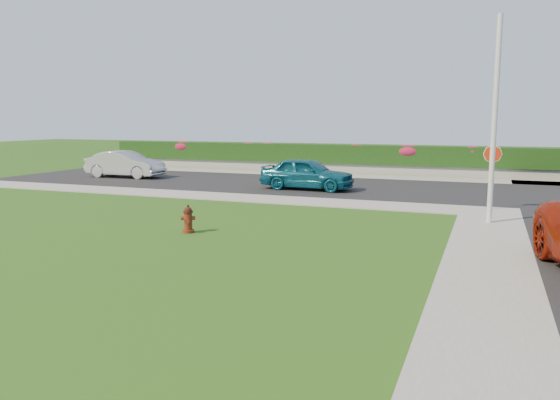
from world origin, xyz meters
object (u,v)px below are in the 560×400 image
at_px(sedan_teal, 307,173).
at_px(utility_pole, 494,121).
at_px(fire_hydrant, 188,220).
at_px(stop_sign, 492,162).
at_px(sedan_silver, 125,164).

height_order(sedan_teal, utility_pole, utility_pole).
xyz_separation_m(fire_hydrant, sedan_teal, (0.20, 10.18, 0.39)).
bearing_deg(utility_pole, stop_sign, 89.73).
relative_size(fire_hydrant, stop_sign, 0.34).
xyz_separation_m(sedan_silver, stop_sign, (18.78, -4.38, 0.94)).
bearing_deg(utility_pole, sedan_silver, 159.46).
bearing_deg(fire_hydrant, sedan_silver, 112.81).
distance_m(fire_hydrant, stop_sign, 10.83).
height_order(fire_hydrant, utility_pole, utility_pole).
height_order(fire_hydrant, sedan_teal, sedan_teal).
xyz_separation_m(fire_hydrant, utility_pole, (7.99, 4.53, 2.76)).
bearing_deg(sedan_teal, fire_hydrant, -179.31).
bearing_deg(fire_hydrant, sedan_teal, 68.68).
height_order(sedan_teal, sedan_silver, sedan_teal).
distance_m(sedan_teal, stop_sign, 8.41).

